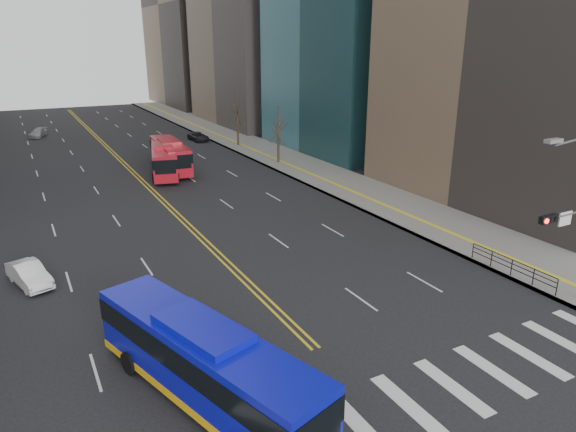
% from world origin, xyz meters
% --- Properties ---
extents(ground, '(220.00, 220.00, 0.00)m').
position_xyz_m(ground, '(0.00, 0.00, 0.00)').
color(ground, black).
extents(sidewalk_right, '(7.00, 130.00, 0.15)m').
position_xyz_m(sidewalk_right, '(17.50, 45.00, 0.07)').
color(sidewalk_right, gray).
rests_on(sidewalk_right, ground).
extents(crosswalk, '(26.70, 4.00, 0.01)m').
position_xyz_m(crosswalk, '(0.00, 0.00, 0.01)').
color(crosswalk, silver).
rests_on(crosswalk, ground).
extents(centerline, '(0.55, 100.00, 0.01)m').
position_xyz_m(centerline, '(0.00, 55.00, 0.01)').
color(centerline, gold).
rests_on(centerline, ground).
extents(pedestrian_railing, '(0.06, 6.06, 1.02)m').
position_xyz_m(pedestrian_railing, '(14.30, 6.00, 0.82)').
color(pedestrian_railing, black).
rests_on(pedestrian_railing, sidewalk_right).
extents(street_trees, '(35.20, 47.20, 7.60)m').
position_xyz_m(street_trees, '(-7.18, 34.55, 4.87)').
color(street_trees, black).
rests_on(street_trees, ground).
extents(blue_bus, '(5.91, 11.98, 3.43)m').
position_xyz_m(blue_bus, '(-5.69, 4.00, 1.80)').
color(blue_bus, '#0B0FAD').
rests_on(blue_bus, ground).
extents(red_bus_near, '(4.78, 10.62, 3.30)m').
position_xyz_m(red_bus_near, '(2.81, 40.91, 1.84)').
color(red_bus_near, '#A7111E').
rests_on(red_bus_near, ground).
extents(red_bus_far, '(3.29, 10.88, 3.42)m').
position_xyz_m(red_bus_far, '(3.92, 42.47, 1.90)').
color(red_bus_far, '#A7111E').
rests_on(red_bus_far, ground).
extents(car_white, '(2.54, 4.27, 1.33)m').
position_xyz_m(car_white, '(-11.31, 18.62, 0.66)').
color(car_white, white).
rests_on(car_white, ground).
extents(car_dark_mid, '(1.87, 4.51, 1.53)m').
position_xyz_m(car_dark_mid, '(6.53, 55.57, 0.76)').
color(car_dark_mid, black).
rests_on(car_dark_mid, ground).
extents(car_silver, '(3.18, 4.55, 1.22)m').
position_xyz_m(car_silver, '(-7.65, 72.57, 0.61)').
color(car_silver, gray).
rests_on(car_silver, ground).
extents(car_dark_far, '(2.20, 4.42, 1.20)m').
position_xyz_m(car_dark_far, '(12.50, 58.41, 0.60)').
color(car_dark_far, black).
rests_on(car_dark_far, ground).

